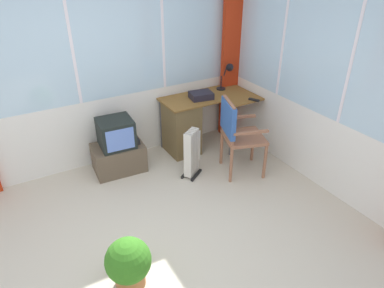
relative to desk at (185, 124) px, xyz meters
The scene contains 12 objects.
ground 2.15m from the desk, 127.85° to the right, with size 5.61×4.93×0.06m, color beige.
north_window_panel 1.59m from the desk, 165.68° to the left, with size 4.61×0.07×2.57m.
east_window_panel 2.15m from the desk, 57.96° to the right, with size 0.07×3.93×2.57m.
curtain_corner 1.24m from the desk, 12.38° to the left, with size 0.34×0.07×2.47m, color #B92E13.
desk is the anchor object (origin of this frame).
desk_lamp 0.97m from the desk, ahead, with size 0.24×0.21×0.38m.
tv_remote 1.01m from the desk, 29.86° to the right, with size 0.04×0.15×0.02m, color black.
paper_tray 0.47m from the desk, 10.50° to the right, with size 0.30×0.23×0.09m, color black.
wooden_armchair 0.87m from the desk, 71.93° to the right, with size 0.61×0.61×1.00m.
tv_on_stand 1.00m from the desk, behind, with size 0.67×0.48×0.72m.
space_heater 0.64m from the desk, 110.40° to the right, with size 0.33×0.29×0.64m.
potted_plant 2.37m from the desk, 130.61° to the right, with size 0.39×0.39×0.48m.
Camera 1 is at (-0.82, -2.18, 2.56)m, focal length 32.49 mm.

